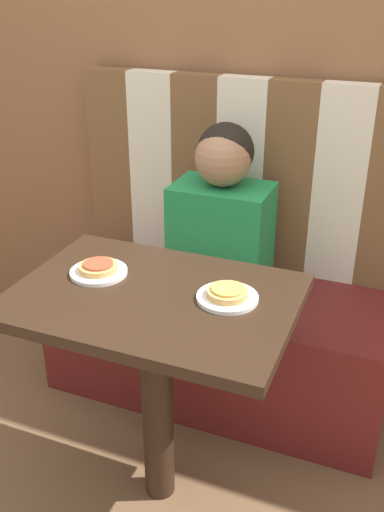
% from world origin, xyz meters
% --- Properties ---
extents(ground_plane, '(12.00, 12.00, 0.00)m').
position_xyz_m(ground_plane, '(0.00, 0.00, 0.00)').
color(ground_plane, brown).
extents(wall_back, '(7.00, 0.05, 2.60)m').
position_xyz_m(wall_back, '(0.00, 0.92, 1.30)').
color(wall_back, brown).
rests_on(wall_back, ground_plane).
extents(booth_seat, '(1.33, 0.55, 0.49)m').
position_xyz_m(booth_seat, '(0.00, 0.58, 0.25)').
color(booth_seat, '#5B1919').
rests_on(booth_seat, ground_plane).
extents(booth_backrest, '(1.33, 0.08, 0.75)m').
position_xyz_m(booth_backrest, '(-0.00, 0.82, 0.87)').
color(booth_backrest, brown).
rests_on(booth_backrest, booth_seat).
extents(dining_table, '(0.80, 0.57, 0.77)m').
position_xyz_m(dining_table, '(0.00, 0.00, 0.63)').
color(dining_table, black).
rests_on(dining_table, ground_plane).
extents(person, '(0.36, 0.25, 0.63)m').
position_xyz_m(person, '(0.00, 0.59, 0.80)').
color(person, '#1E8447').
rests_on(person, booth_seat).
extents(plate_left, '(0.17, 0.17, 0.01)m').
position_xyz_m(plate_left, '(-0.20, 0.05, 0.77)').
color(plate_left, white).
rests_on(plate_left, dining_table).
extents(plate_right, '(0.17, 0.17, 0.01)m').
position_xyz_m(plate_right, '(0.20, 0.05, 0.77)').
color(plate_right, white).
rests_on(plate_right, dining_table).
extents(pizza_left, '(0.12, 0.12, 0.02)m').
position_xyz_m(pizza_left, '(-0.20, 0.05, 0.79)').
color(pizza_left, tan).
rests_on(pizza_left, plate_left).
extents(pizza_right, '(0.12, 0.12, 0.02)m').
position_xyz_m(pizza_right, '(0.20, 0.05, 0.79)').
color(pizza_right, tan).
rests_on(pizza_right, plate_right).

